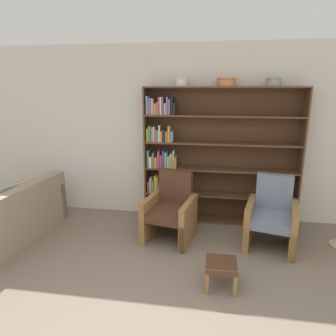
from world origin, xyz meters
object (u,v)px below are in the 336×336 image
(bowl_olive, at_px, (181,82))
(armchair_leather, at_px, (171,211))
(couch, at_px, (12,219))
(footstool, at_px, (221,267))
(bowl_cream, at_px, (274,81))
(armchair_cushioned, at_px, (271,217))
(bowl_copper, at_px, (226,81))
(bookshelf, at_px, (206,157))

(bowl_olive, distance_m, armchair_leather, 1.90)
(couch, relative_size, footstool, 5.16)
(armchair_leather, distance_m, footstool, 1.25)
(footstool, bearing_deg, bowl_cream, 68.40)
(armchair_leather, bearing_deg, armchair_cushioned, -168.99)
(bowl_olive, relative_size, bowl_copper, 0.70)
(bowl_copper, relative_size, bowl_cream, 1.32)
(bowl_copper, distance_m, footstool, 2.57)
(bowl_copper, relative_size, armchair_leather, 0.31)
(bowl_copper, xyz_separation_m, bowl_cream, (0.66, 0.00, -0.00))
(bowl_copper, bearing_deg, bowl_olive, 180.00)
(footstool, bearing_deg, armchair_leather, 124.15)
(bookshelf, xyz_separation_m, bowl_cream, (0.91, -0.02, 1.14))
(bowl_olive, height_order, armchair_cushioned, bowl_olive)
(bookshelf, height_order, bowl_cream, bowl_cream)
(armchair_cushioned, bearing_deg, armchair_leather, 12.58)
(couch, height_order, armchair_cushioned, armchair_cushioned)
(bowl_olive, height_order, footstool, bowl_olive)
(bookshelf, height_order, bowl_olive, bowl_olive)
(bowl_cream, relative_size, armchair_leather, 0.23)
(couch, bearing_deg, bowl_olive, -60.12)
(bowl_olive, bearing_deg, bowl_copper, -0.00)
(armchair_cushioned, bearing_deg, bookshelf, -23.90)
(bookshelf, bearing_deg, armchair_leather, -123.88)
(bowl_cream, height_order, footstool, bowl_cream)
(couch, height_order, armchair_leather, armchair_leather)
(bowl_cream, bearing_deg, bookshelf, 178.65)
(couch, distance_m, armchair_cushioned, 3.62)
(bowl_olive, relative_size, footstool, 0.61)
(bowl_copper, relative_size, armchair_cushioned, 0.31)
(bookshelf, relative_size, bowl_copper, 8.21)
(armchair_leather, bearing_deg, footstool, 135.17)
(armchair_leather, height_order, footstool, armchair_leather)
(bookshelf, relative_size, bowl_olive, 11.73)
(bowl_cream, height_order, armchair_leather, bowl_cream)
(bowl_olive, relative_size, couch, 0.12)
(bowl_olive, relative_size, armchair_leather, 0.21)
(bowl_copper, height_order, armchair_leather, bowl_copper)
(bowl_cream, height_order, couch, bowl_cream)
(bowl_copper, height_order, bowl_cream, bowl_copper)
(bowl_copper, relative_size, footstool, 0.87)
(armchair_cushioned, bearing_deg, bowl_olive, -13.96)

